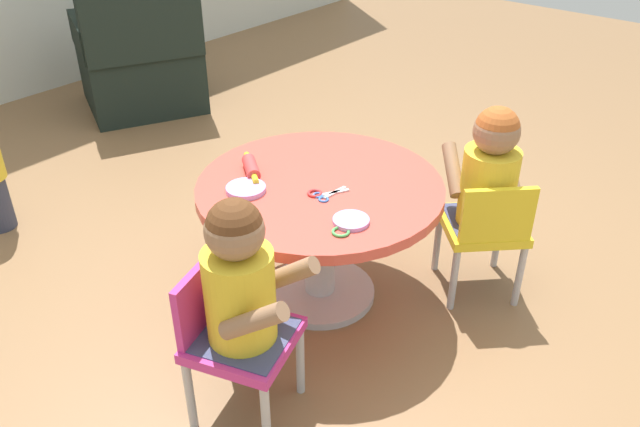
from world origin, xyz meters
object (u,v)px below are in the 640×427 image
(seated_child_right, at_px, (490,171))
(craft_scissors, at_px, (327,195))
(child_chair_right, at_px, (485,228))
(rolling_pin, at_px, (251,168))
(craft_table, at_px, (320,211))
(seated_child_left, at_px, (240,279))
(armchair_dark, at_px, (141,62))
(child_chair_left, at_px, (233,335))

(seated_child_right, bearing_deg, craft_scissors, 143.51)
(child_chair_right, xyz_separation_m, rolling_pin, (-0.53, 0.72, 0.23))
(craft_table, bearing_deg, rolling_pin, 112.75)
(seated_child_right, bearing_deg, craft_table, 135.12)
(seated_child_left, height_order, craft_scissors, seated_child_left)
(child_chair_right, relative_size, rolling_pin, 2.70)
(craft_scissors, bearing_deg, child_chair_right, -40.13)
(seated_child_right, bearing_deg, child_chair_right, -135.35)
(armchair_dark, height_order, rolling_pin, armchair_dark)
(seated_child_left, height_order, rolling_pin, seated_child_left)
(child_chair_right, distance_m, armchair_dark, 2.65)
(child_chair_right, bearing_deg, craft_table, 131.52)
(craft_table, xyz_separation_m, rolling_pin, (-0.10, 0.25, 0.14))
(child_chair_right, distance_m, craft_scissors, 0.66)
(child_chair_left, height_order, rolling_pin, rolling_pin)
(armchair_dark, distance_m, rolling_pin, 2.12)
(child_chair_left, distance_m, seated_child_right, 1.13)
(child_chair_left, bearing_deg, seated_child_left, -71.99)
(seated_child_left, xyz_separation_m, seated_child_right, (1.05, -0.25, 0.00))
(seated_child_left, relative_size, craft_scissors, 3.60)
(child_chair_left, bearing_deg, armchair_dark, 58.71)
(rolling_pin, bearing_deg, child_chair_right, -54.03)
(rolling_pin, bearing_deg, craft_table, -67.25)
(armchair_dark, bearing_deg, seated_child_right, -97.49)
(child_chair_left, bearing_deg, craft_scissors, 8.86)
(seated_child_right, bearing_deg, seated_child_left, 166.80)
(seated_child_right, relative_size, craft_scissors, 3.60)
(craft_table, relative_size, armchair_dark, 0.96)
(craft_table, xyz_separation_m, seated_child_left, (-0.60, -0.20, 0.14))
(armchair_dark, bearing_deg, craft_table, -110.21)
(craft_scissors, bearing_deg, craft_table, 54.95)
(child_chair_right, bearing_deg, seated_child_left, 164.97)
(craft_table, relative_size, child_chair_right, 1.70)
(craft_table, relative_size, rolling_pin, 4.59)
(seated_child_left, height_order, seated_child_right, same)
(armchair_dark, bearing_deg, rolling_pin, -115.21)
(seated_child_left, bearing_deg, armchair_dark, 59.34)
(child_chair_left, distance_m, craft_scissors, 0.61)
(child_chair_left, xyz_separation_m, armchair_dark, (1.41, 2.32, 0.00))
(armchair_dark, bearing_deg, seated_child_left, -120.66)
(craft_table, xyz_separation_m, child_chair_right, (0.42, -0.48, -0.09))
(seated_child_left, bearing_deg, child_chair_left, 108.01)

